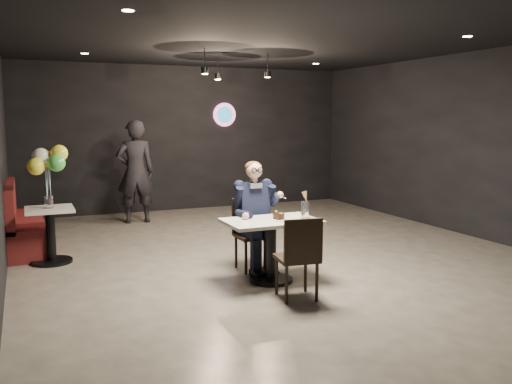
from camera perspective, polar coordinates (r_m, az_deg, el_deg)
name	(u,v)px	position (r m, az deg, el deg)	size (l,w,h in m)	color
floor	(281,258)	(7.61, 2.70, -6.97)	(9.00, 9.00, 0.00)	gray
wall_sign	(224,115)	(11.78, -3.34, 8.13)	(0.50, 0.06, 0.50)	pink
pendant_lights	(230,60)	(9.24, -2.79, 13.66)	(1.40, 1.20, 0.36)	black
main_table	(271,251)	(6.48, 1.61, -6.19)	(1.10, 0.70, 0.75)	white
chair_far	(253,235)	(6.95, -0.30, -4.50)	(0.42, 0.46, 0.92)	black
chair_near	(297,257)	(5.89, 4.30, -6.79)	(0.42, 0.46, 0.92)	black
seated_man	(253,215)	(6.90, -0.30, -2.39)	(0.60, 0.80, 1.44)	black
dessert_plate	(282,220)	(6.35, 2.72, -2.96)	(0.24, 0.24, 0.01)	white
cake_slice	(279,216)	(6.36, 2.41, -2.55)	(0.11, 0.09, 0.07)	black
mint_leaf	(281,213)	(6.31, 2.66, -2.24)	(0.06, 0.04, 0.01)	#2E8E3C
sundae_glass	(305,210)	(6.49, 5.17, -1.90)	(0.09, 0.09, 0.20)	silver
wafer_cone	(305,197)	(6.52, 5.23, -0.54)	(0.07, 0.07, 0.14)	#B38149
booth_bench	(25,216)	(8.74, -23.10, -2.33)	(0.49, 1.98, 0.99)	#4F1116
side_table	(51,235)	(7.79, -20.79, -4.24)	(0.61, 0.61, 0.77)	white
balloon_vase	(49,202)	(7.71, -20.96, -0.98)	(0.11, 0.11, 0.16)	silver
balloon_bunch	(47,171)	(7.66, -21.11, 2.05)	(0.41, 0.41, 0.68)	#FFF035
passerby	(135,172)	(10.23, -12.58, 2.09)	(0.69, 0.45, 1.90)	black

